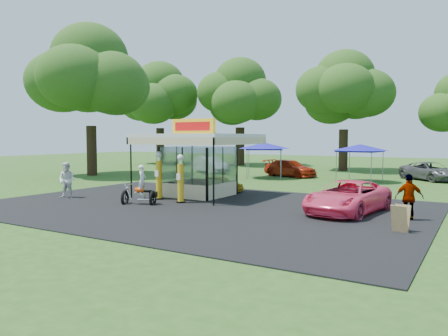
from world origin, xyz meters
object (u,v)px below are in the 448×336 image
at_px(spectator_east_b, 409,198).
at_px(a_frame_sign, 400,219).
at_px(gas_pump_right, 181,180).
at_px(bg_car_a, 210,165).
at_px(bg_car_d, 430,171).
at_px(motorcycle, 141,189).
at_px(spectator_west, 67,180).
at_px(gas_station_kiosk, 199,164).
at_px(pink_sedan, 348,197).
at_px(bg_car_b, 290,168).
at_px(kiosk_car, 220,184).
at_px(tent_west, 264,146).
at_px(gas_pump_left, 159,177).
at_px(tent_east, 360,148).

bearing_deg(spectator_east_b, a_frame_sign, 68.89).
distance_m(gas_pump_right, bg_car_a, 18.20).
xyz_separation_m(bg_car_a, bg_car_d, (17.78, 2.70, -0.06)).
bearing_deg(gas_pump_right, motorcycle, -133.76).
xyz_separation_m(spectator_west, spectator_east_b, (16.30, 2.56, -0.05)).
bearing_deg(bg_car_d, gas_station_kiosk, -167.54).
bearing_deg(motorcycle, pink_sedan, -4.43).
bearing_deg(pink_sedan, gas_pump_right, -161.92).
distance_m(a_frame_sign, bg_car_d, 20.29).
bearing_deg(bg_car_b, kiosk_car, -161.40).
height_order(motorcycle, bg_car_b, motorcycle).
height_order(bg_car_a, tent_west, tent_west).
relative_size(bg_car_d, tent_west, 1.23).
distance_m(pink_sedan, spectator_west, 14.17).
relative_size(spectator_east_b, bg_car_a, 0.40).
xyz_separation_m(kiosk_car, tent_west, (-1.61, 9.29, 2.05)).
bearing_deg(tent_west, bg_car_b, 61.70).
bearing_deg(a_frame_sign, spectator_east_b, 104.06).
relative_size(pink_sedan, spectator_west, 2.60).
bearing_deg(motorcycle, bg_car_a, 91.48).
bearing_deg(bg_car_d, bg_car_a, 142.49).
xyz_separation_m(bg_car_a, bg_car_b, (7.57, 0.37, -0.07)).
height_order(gas_station_kiosk, bg_car_d, gas_station_kiosk).
relative_size(gas_pump_left, bg_car_b, 0.53).
bearing_deg(tent_east, spectator_east_b, -69.40).
relative_size(gas_station_kiosk, motorcycle, 2.74).
bearing_deg(kiosk_car, spectator_east_b, -109.83).
height_order(gas_pump_right, tent_west, tent_west).
bearing_deg(pink_sedan, bg_car_d, 93.21).
xyz_separation_m(gas_pump_right, bg_car_a, (-8.63, 16.02, -0.40)).
height_order(gas_pump_right, kiosk_car, gas_pump_right).
bearing_deg(tent_west, a_frame_sign, -51.24).
relative_size(gas_pump_left, bg_car_a, 0.55).
height_order(gas_station_kiosk, tent_west, gas_station_kiosk).
height_order(gas_station_kiosk, kiosk_car, gas_station_kiosk).
xyz_separation_m(gas_station_kiosk, motorcycle, (-0.62, -3.96, -1.02)).
xyz_separation_m(kiosk_car, spectator_west, (-5.44, -6.48, 0.47)).
xyz_separation_m(bg_car_a, tent_east, (13.51, -1.09, 1.71)).
height_order(tent_west, tent_east, tent_west).
bearing_deg(tent_east, gas_pump_right, -108.12).
distance_m(gas_station_kiosk, tent_west, 11.63).
relative_size(kiosk_car, tent_west, 0.70).
relative_size(motorcycle, kiosk_car, 0.70).
relative_size(gas_pump_right, bg_car_b, 0.51).
bearing_deg(kiosk_car, gas_pump_left, 167.78).
bearing_deg(bg_car_d, gas_pump_right, -162.19).
distance_m(bg_car_a, tent_west, 6.85).
bearing_deg(spectator_west, a_frame_sign, -18.61).
xyz_separation_m(pink_sedan, tent_west, (-10.00, 12.71, 1.84)).
distance_m(gas_station_kiosk, gas_pump_left, 2.48).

